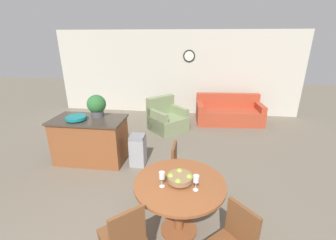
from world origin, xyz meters
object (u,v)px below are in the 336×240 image
(dining_table, at_px, (180,194))
(couch, at_px, (228,113))
(wine_glass_left, at_px, (162,176))
(kitchen_island, at_px, (91,140))
(potted_plant, at_px, (97,105))
(armchair, at_px, (167,119))
(trash_bin, at_px, (138,150))
(fruit_bowl, at_px, (180,178))
(dining_chair_far_side, at_px, (181,167))
(wine_glass_right, at_px, (196,179))
(dining_chair_near_left, at_px, (124,235))
(teal_bowl, at_px, (76,118))

(dining_table, relative_size, couch, 0.57)
(wine_glass_left, xyz_separation_m, kitchen_island, (-1.77, 1.75, -0.46))
(kitchen_island, relative_size, couch, 0.72)
(potted_plant, relative_size, armchair, 0.37)
(wine_glass_left, height_order, trash_bin, wine_glass_left)
(couch, bearing_deg, fruit_bowl, -109.01)
(wine_glass_left, bearing_deg, dining_chair_far_side, 79.36)
(wine_glass_right, bearing_deg, dining_chair_near_left, -147.83)
(dining_chair_near_left, distance_m, wine_glass_right, 0.98)
(dining_chair_far_side, bearing_deg, wine_glass_right, 16.57)
(dining_chair_near_left, height_order, fruit_bowl, fruit_bowl)
(teal_bowl, bearing_deg, dining_chair_far_side, -18.82)
(teal_bowl, distance_m, armchair, 2.60)
(teal_bowl, bearing_deg, wine_glass_right, -35.18)
(dining_chair_near_left, bearing_deg, teal_bowl, 84.87)
(fruit_bowl, xyz_separation_m, kitchen_island, (-1.98, 1.65, -0.37))
(fruit_bowl, height_order, wine_glass_left, wine_glass_left)
(teal_bowl, xyz_separation_m, potted_plant, (0.32, 0.27, 0.19))
(dining_chair_far_side, bearing_deg, trash_bin, -127.30)
(kitchen_island, bearing_deg, dining_chair_far_side, -23.30)
(couch, xyz_separation_m, armchair, (-1.80, -0.86, 0.02))
(dining_chair_far_side, distance_m, trash_bin, 1.23)
(dining_chair_far_side, distance_m, armchair, 2.78)
(wine_glass_left, xyz_separation_m, armchair, (-0.43, 3.63, -0.62))
(dining_chair_far_side, height_order, fruit_bowl, fruit_bowl)
(teal_bowl, xyz_separation_m, armchair, (1.52, 1.99, -0.68))
(teal_bowl, bearing_deg, armchair, 52.57)
(teal_bowl, bearing_deg, dining_table, -35.37)
(potted_plant, bearing_deg, kitchen_island, -132.69)
(wine_glass_left, relative_size, kitchen_island, 0.14)
(dining_chair_near_left, bearing_deg, kitchen_island, 80.30)
(potted_plant, bearing_deg, dining_chair_near_left, -61.72)
(dining_chair_near_left, relative_size, dining_chair_far_side, 1.00)
(dining_table, relative_size, dining_chair_near_left, 1.31)
(wine_glass_right, height_order, armchair, wine_glass_right)
(dining_chair_near_left, distance_m, armchair, 4.12)
(teal_bowl, bearing_deg, wine_glass_left, -40.08)
(dining_table, height_order, teal_bowl, teal_bowl)
(kitchen_island, xyz_separation_m, potted_plant, (0.14, 0.15, 0.70))
(dining_table, distance_m, teal_bowl, 2.67)
(armchair, bearing_deg, fruit_bowl, -125.06)
(teal_bowl, xyz_separation_m, couch, (3.32, 2.85, -0.70))
(trash_bin, relative_size, couch, 0.33)
(dining_chair_near_left, height_order, kitchen_island, kitchen_island)
(teal_bowl, bearing_deg, potted_plant, 39.72)
(teal_bowl, relative_size, armchair, 0.32)
(potted_plant, bearing_deg, fruit_bowl, -44.47)
(kitchen_island, bearing_deg, dining_table, -39.75)
(dining_chair_near_left, height_order, dining_chair_far_side, same)
(dining_table, height_order, wine_glass_right, wine_glass_right)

